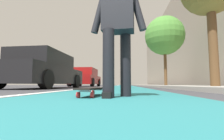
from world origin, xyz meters
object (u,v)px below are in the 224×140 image
at_px(parked_car_near, 44,71).
at_px(street_tree_mid, 164,36).
at_px(skater_person, 118,23).
at_px(traffic_light, 113,66).
at_px(parked_car_mid, 85,78).
at_px(skateboard, 93,89).

height_order(parked_car_near, street_tree_mid, street_tree_mid).
relative_size(skater_person, traffic_light, 0.36).
xyz_separation_m(skater_person, parked_car_mid, (11.31, 3.26, -0.22)).
height_order(skater_person, parked_car_near, skater_person).
xyz_separation_m(skateboard, traffic_light, (23.24, 1.52, 3.04)).
xyz_separation_m(traffic_light, street_tree_mid, (-13.91, -4.75, 0.47)).
bearing_deg(street_tree_mid, skater_person, 163.09).
bearing_deg(parked_car_near, skateboard, -145.81).
distance_m(skater_person, traffic_light, 23.57).
distance_m(parked_car_near, traffic_light, 19.03).
distance_m(parked_car_near, street_tree_mid, 8.44).
xyz_separation_m(parked_car_mid, street_tree_mid, (-1.83, -6.14, 2.89)).
xyz_separation_m(skateboard, street_tree_mid, (9.33, -3.23, 3.51)).
bearing_deg(parked_car_mid, skateboard, -165.38).
bearing_deg(traffic_light, parked_car_mid, 173.46).
bearing_deg(street_tree_mid, traffic_light, 18.86).
relative_size(traffic_light, street_tree_mid, 0.91).
height_order(parked_car_mid, street_tree_mid, street_tree_mid).
xyz_separation_m(parked_car_near, parked_car_mid, (6.73, -0.10, -0.00)).
relative_size(parked_car_mid, traffic_light, 0.93).
height_order(skateboard, street_tree_mid, street_tree_mid).
bearing_deg(street_tree_mid, parked_car_near, 128.19).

